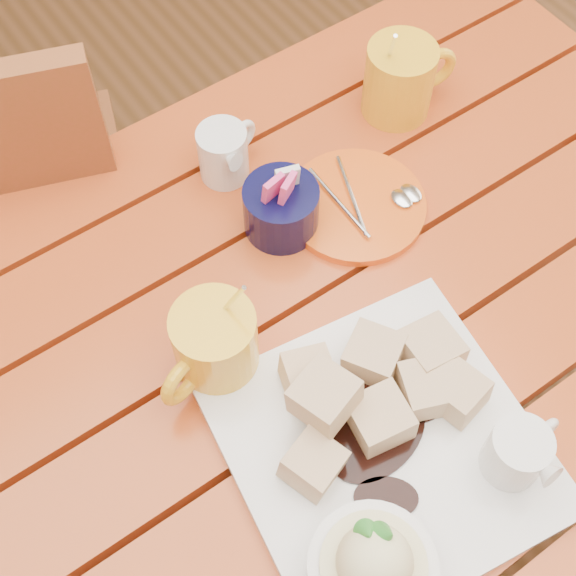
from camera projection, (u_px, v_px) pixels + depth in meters
ground at (297, 534)px, 1.50m from camera, size 5.00×5.00×0.00m
table at (302, 400)px, 0.94m from camera, size 1.20×0.79×0.75m
dessert_plate at (388, 468)px, 0.76m from camera, size 0.33×0.33×0.12m
coffee_mug_left at (214, 345)px, 0.81m from camera, size 0.12×0.09×0.14m
coffee_mug_right at (401, 79)px, 0.99m from camera, size 0.12×0.09×0.15m
cream_pitcher at (225, 152)px, 0.95m from camera, size 0.09×0.07×0.07m
sugar_caddy at (281, 208)px, 0.91m from camera, size 0.09×0.09×0.10m
orange_saucer at (357, 205)px, 0.95m from camera, size 0.17×0.17×0.02m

